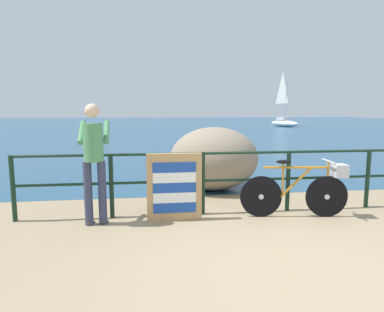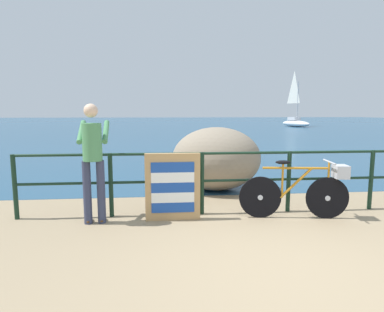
{
  "view_description": "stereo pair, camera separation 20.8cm",
  "coord_description": "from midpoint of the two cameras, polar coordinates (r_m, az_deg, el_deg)",
  "views": [
    {
      "loc": [
        -1.57,
        -3.23,
        1.66
      ],
      "look_at": [
        -0.85,
        2.26,
        0.91
      ],
      "focal_mm": 30.32,
      "sensor_mm": 36.0,
      "label": 1
    },
    {
      "loc": [
        -1.37,
        -3.25,
        1.66
      ],
      "look_at": [
        -0.85,
        2.26,
        0.91
      ],
      "focal_mm": 30.32,
      "sensor_mm": 36.0,
      "label": 2
    }
  ],
  "objects": [
    {
      "name": "sailboat",
      "position": [
        37.99,
        17.87,
        5.98
      ],
      "size": [
        2.37,
        4.59,
        6.16
      ],
      "rotation": [
        0.0,
        0.0,
        4.97
      ],
      "color": "white",
      "rests_on": "sea_surface"
    },
    {
      "name": "ground_plane",
      "position": [
        23.35,
        -1.7,
        3.58
      ],
      "size": [
        120.0,
        120.0,
        0.1
      ],
      "primitive_type": "cube",
      "color": "#937F60"
    },
    {
      "name": "sea_surface",
      "position": [
        51.29,
        -3.69,
        5.92
      ],
      "size": [
        120.0,
        90.0,
        0.01
      ],
      "primitive_type": "cube",
      "color": "navy",
      "rests_on": "ground_plane"
    },
    {
      "name": "person_at_railing",
      "position": [
        4.96,
        -15.89,
        -0.29
      ],
      "size": [
        0.48,
        0.65,
        1.78
      ],
      "rotation": [
        0.0,
        0.0,
        1.65
      ],
      "color": "#333851",
      "rests_on": "ground_plane"
    },
    {
      "name": "breakwater_boulder_main",
      "position": [
        6.94,
        5.17,
        -0.47
      ],
      "size": [
        1.89,
        1.61,
        1.34
      ],
      "color": "gray",
      "rests_on": "ground"
    },
    {
      "name": "promenade_railing",
      "position": [
        5.41,
        10.57,
        -3.27
      ],
      "size": [
        7.35,
        0.07,
        1.02
      ],
      "color": "black",
      "rests_on": "ground_plane"
    },
    {
      "name": "bicycle",
      "position": [
        5.4,
        20.1,
        -5.53
      ],
      "size": [
        1.69,
        0.48,
        0.92
      ],
      "rotation": [
        0.0,
        0.0,
        -0.13
      ],
      "color": "black",
      "rests_on": "ground_plane"
    },
    {
      "name": "folded_deckchair_stack",
      "position": [
        4.99,
        -2.22,
        -5.46
      ],
      "size": [
        0.84,
        0.1,
        1.04
      ],
      "color": "tan",
      "rests_on": "ground_plane"
    }
  ]
}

